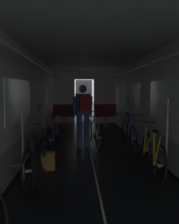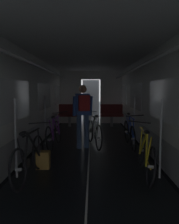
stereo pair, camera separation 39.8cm
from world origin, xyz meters
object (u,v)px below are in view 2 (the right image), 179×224
(bicycle_black, at_px, (30,157))
(backpack_on_floor, at_px, (43,160))
(bench_seat_far_right, at_px, (111,113))
(bicycle_white_in_aisle, at_px, (94,132))
(bicycle_yellow, at_px, (146,155))
(bicycle_blue, at_px, (130,133))
(bench_seat_far_left, at_px, (70,113))
(person_cyclist_aisle, at_px, (83,110))
(bicycle_purple, at_px, (54,134))

(bicycle_black, bearing_deg, backpack_on_floor, 77.57)
(bench_seat_far_right, height_order, bicycle_white_in_aisle, bench_seat_far_right)
(bicycle_yellow, distance_m, bicycle_blue, 2.16)
(bench_seat_far_left, xyz_separation_m, bicycle_yellow, (1.94, -5.87, -0.19))
(bicycle_blue, bearing_deg, bench_seat_far_right, 93.00)
(bicycle_black, distance_m, backpack_on_floor, 0.60)
(bicycle_white_in_aisle, xyz_separation_m, backpack_on_floor, (-1.03, -1.89, -0.21))
(person_cyclist_aisle, bearing_deg, bicycle_black, -111.28)
(bicycle_blue, bearing_deg, bicycle_white_in_aisle, 172.79)
(bench_seat_far_left, relative_size, backpack_on_floor, 2.89)
(bicycle_purple, bearing_deg, bicycle_black, -91.70)
(bicycle_blue, relative_size, person_cyclist_aisle, 1.00)
(bicycle_black, bearing_deg, bench_seat_far_right, 72.35)
(bench_seat_far_left, distance_m, backpack_on_floor, 5.49)
(bench_seat_far_right, relative_size, backpack_on_floor, 2.89)
(bench_seat_far_left, height_order, person_cyclist_aisle, person_cyclist_aisle)
(bicycle_yellow, height_order, bicycle_blue, bicycle_yellow)
(bench_seat_far_right, xyz_separation_m, person_cyclist_aisle, (-1.07, -3.85, 0.45))
(bicycle_blue, distance_m, person_cyclist_aisle, 1.42)
(backpack_on_floor, bearing_deg, bicycle_yellow, -11.33)
(bicycle_blue, xyz_separation_m, bicycle_black, (-2.11, -2.32, -0.00))
(bench_seat_far_right, bearing_deg, bench_seat_far_left, 180.00)
(bench_seat_far_right, distance_m, bicycle_yellow, 5.87)
(bicycle_white_in_aisle, bearing_deg, person_cyclist_aisle, -138.83)
(bench_seat_far_left, xyz_separation_m, backpack_on_floor, (0.00, -5.48, -0.40))
(bicycle_white_in_aisle, bearing_deg, bench_seat_far_left, 106.04)
(bench_seat_far_left, height_order, bicycle_blue, bench_seat_far_left)
(bicycle_yellow, bearing_deg, person_cyclist_aisle, 121.04)
(bench_seat_far_left, relative_size, bicycle_white_in_aisle, 0.59)
(bench_seat_far_right, bearing_deg, bicycle_purple, -115.91)
(bench_seat_far_right, xyz_separation_m, bicycle_yellow, (0.14, -5.87, -0.19))
(bench_seat_far_left, distance_m, bicycle_blue, 4.22)
(person_cyclist_aisle, bearing_deg, backpack_on_floor, -114.06)
(bicycle_black, height_order, backpack_on_floor, bicycle_black)
(bench_seat_far_left, height_order, bicycle_yellow, bench_seat_far_left)
(bicycle_blue, bearing_deg, bicycle_yellow, -91.37)
(bench_seat_far_left, bearing_deg, bicycle_black, -91.12)
(bench_seat_far_left, height_order, backpack_on_floor, bench_seat_far_left)
(bicycle_purple, height_order, bicycle_black, bicycle_purple)
(bench_seat_far_right, height_order, bicycle_purple, same)
(bench_seat_far_right, relative_size, bicycle_purple, 0.58)
(bicycle_black, xyz_separation_m, person_cyclist_aisle, (0.85, 2.18, 0.63))
(bench_seat_far_right, xyz_separation_m, bicycle_blue, (0.19, -3.71, -0.18))
(bicycle_black, bearing_deg, bicycle_purple, 88.30)
(bicycle_purple, distance_m, bicycle_blue, 2.05)
(bench_seat_far_right, relative_size, bicycle_yellow, 0.58)
(bicycle_purple, relative_size, backpack_on_floor, 4.98)
(bench_seat_far_left, bearing_deg, bicycle_purple, -90.79)
(bicycle_blue, xyz_separation_m, bicycle_white_in_aisle, (-0.96, 0.12, 0.00))
(bicycle_purple, xyz_separation_m, bicycle_white_in_aisle, (1.08, 0.23, 0.00))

